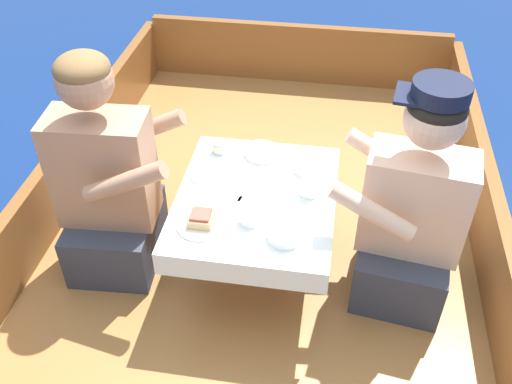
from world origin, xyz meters
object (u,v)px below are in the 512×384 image
Objects in this scene: coffee_cup_starboard at (251,216)px; tin_can at (220,147)px; person_starboard at (411,214)px; coffee_cup_port at (309,187)px; sandwich at (201,218)px; person_port at (108,185)px; coffee_cup_center at (305,168)px.

coffee_cup_starboard is 0.49m from tin_can.
coffee_cup_starboard is at bearing 22.02° from person_starboard.
coffee_cup_starboard is (-0.21, -0.20, -0.00)m from coffee_cup_port.
tin_can is at bearing 93.32° from sandwich.
coffee_cup_port is at bearing 1.26° from person_port.
coffee_cup_starboard is at bearing -64.14° from tin_can.
person_port is 9.61× the size of coffee_cup_center.
person_port reaches higher than tin_can.
sandwich is at bearing -166.60° from coffee_cup_starboard.
coffee_cup_starboard is 0.99× the size of coffee_cup_center.
tin_can is at bearing 32.85° from person_port.
sandwich is at bearing -147.62° from coffee_cup_port.
sandwich is 0.48m from tin_can.
coffee_cup_port is 0.48m from tin_can.
person_port is at bearing -174.99° from coffee_cup_port.
person_starboard is 0.64m from coffee_cup_starboard.
coffee_cup_port reaches higher than sandwich.
person_starboard is at bearing 13.95° from sandwich.
coffee_cup_port is 0.29m from coffee_cup_starboard.
coffee_cup_port is (0.83, 0.07, 0.04)m from person_port.
coffee_cup_center is (-0.03, 0.14, -0.01)m from coffee_cup_port.
tin_can is at bearing 150.82° from coffee_cup_port.
person_port is 0.48m from sandwich.
person_starboard reaches higher than coffee_cup_center.
tin_can is (-0.83, 0.28, 0.04)m from person_starboard.
person_starboard is at bearing -6.88° from coffee_cup_port.
sandwich is (-0.80, -0.20, 0.04)m from person_starboard.
coffee_cup_center is (0.80, 0.21, 0.03)m from person_port.
sandwich is at bearing -86.68° from tin_can.
person_port reaches higher than sandwich.
sandwich is (0.44, -0.18, 0.03)m from person_port.
coffee_cup_starboard is (0.63, -0.13, 0.03)m from person_port.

